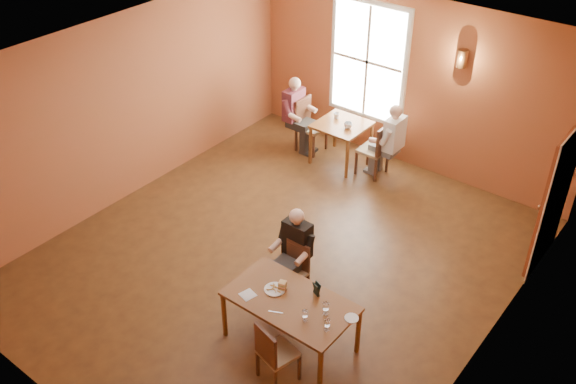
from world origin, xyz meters
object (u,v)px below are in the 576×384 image
Objects in this scene: diner_main at (289,263)px; diner_white at (375,140)px; main_table at (290,322)px; chair_empty at (278,352)px; chair_diner_main at (291,274)px; chair_diner_white at (373,149)px; chair_diner_maroon at (312,126)px; second_table at (341,143)px; diner_maroon at (310,117)px.

diner_white reaches higher than diner_main.
main_table is 0.84m from diner_main.
diner_white reaches higher than chair_empty.
chair_diner_white reaches higher than chair_diner_main.
chair_diner_main is 0.83× the size of chair_diner_maroon.
chair_diner_main is 3.65m from second_table.
chair_empty reaches higher than main_table.
chair_diner_main is 0.96× the size of second_table.
diner_white reaches higher than chair_diner_maroon.
diner_main is 0.93× the size of diner_white.
diner_white is 1.36m from diner_maroon.
diner_main is at bearing -66.55° from second_table.
chair_diner_main is at bearing -166.34° from chair_diner_white.
chair_empty is 4.75m from diner_white.
chair_diner_main is at bearing 32.31° from chair_diner_maroon.
chair_empty is at bearing 32.20° from chair_diner_maroon.
chair_empty is (0.22, -0.51, 0.07)m from main_table.
main_table is at bearing 127.50° from chair_empty.
chair_diner_maroon is at bearing 180.00° from second_table.
chair_diner_white reaches higher than second_table.
chair_diner_maroon is (-0.65, 0.00, 0.12)m from second_table.
diner_white reaches higher than chair_diner_main.
chair_diner_main is at bearing -90.00° from diner_main.
diner_main is at bearing 136.60° from chair_empty.
chair_diner_maroon reaches higher than second_table.
chair_diner_white is at bearing -76.45° from diner_main.
chair_empty is at bearing 122.59° from diner_main.
second_table is at bearing -66.36° from chair_diner_main.
main_table is at bearing -161.80° from chair_diner_white.
chair_diner_main is 1.36m from chair_empty.
diner_main reaches higher than chair_empty.
diner_main is 3.46m from diner_white.
diner_white is (-0.78, 3.34, 0.25)m from chair_diner_main.
main_table is at bearing 127.57° from chair_diner_main.
diner_maroon is at bearing 123.51° from main_table.
chair_empty is at bearing -161.18° from chair_diner_white.
chair_empty is at bearing -161.53° from diner_white.
second_table is at bearing 90.00° from chair_diner_maroon.
diner_main is (-0.50, 0.62, 0.25)m from main_table.
chair_diner_maroon is at bearing 123.21° from main_table.
second_table is 0.74m from diner_maroon.
second_table is at bearing -66.55° from diner_main.
chair_empty is (0.72, -1.16, 0.02)m from chair_diner_main.
diner_maroon reaches higher than chair_diner_maroon.
diner_main is 3.99m from diner_maroon.
chair_empty is at bearing 32.48° from diner_maroon.
diner_white is at bearing 90.00° from chair_diner_maroon.
diner_maroon reaches higher than diner_main.
diner_white reaches higher than second_table.
diner_maroon is at bearing 136.49° from chair_empty.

